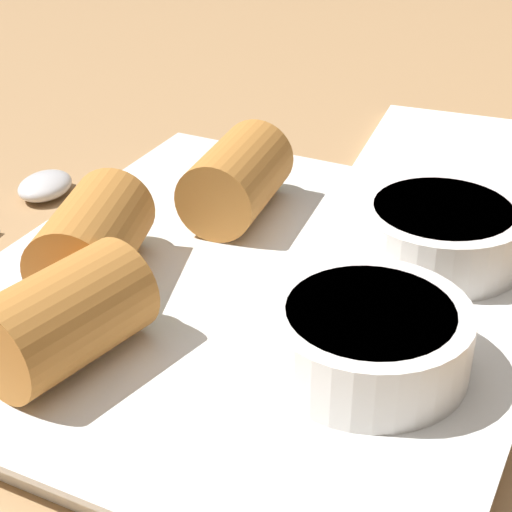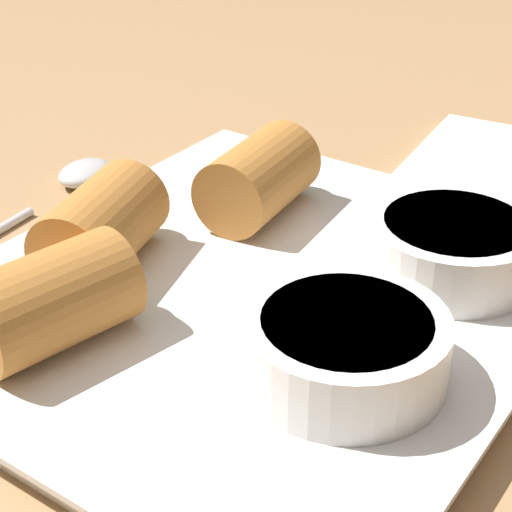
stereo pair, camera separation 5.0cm
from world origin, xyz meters
TOP-DOWN VIEW (x-y plane):
  - table_surface at (0.00, 0.00)cm, footprint 180.00×140.00cm
  - serving_plate at (0.16, 1.82)cm, footprint 27.95×24.80cm
  - roll_front_left at (-6.15, -2.22)cm, footprint 7.33×4.68cm
  - roll_front_right at (2.25, -5.19)cm, footprint 7.48×5.66cm
  - roll_back_left at (7.82, -2.35)cm, footprint 7.43×5.25cm
  - dipping_bowl_near at (3.47, 8.23)cm, footprint 7.84×7.84cm
  - dipping_bowl_far at (-5.97, 8.41)cm, footprint 7.84×7.84cm
  - spoon at (-3.74, -14.33)cm, footprint 17.44×3.39cm
  - napkin at (-21.24, 5.29)cm, footprint 13.88×12.19cm

SIDE VIEW (x-z plane):
  - table_surface at x=0.00cm, z-range 0.00..2.00cm
  - napkin at x=-21.24cm, z-range 2.00..2.60cm
  - spoon at x=-3.74cm, z-range 1.93..3.20cm
  - serving_plate at x=0.16cm, z-range 2.01..3.51cm
  - dipping_bowl_near at x=3.47cm, z-range 3.62..6.30cm
  - dipping_bowl_far at x=-5.97cm, z-range 3.62..6.30cm
  - roll_front_left at x=-6.15cm, z-range 3.50..7.51cm
  - roll_front_right at x=2.25cm, z-range 3.50..7.51cm
  - roll_back_left at x=7.82cm, z-range 3.50..7.51cm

